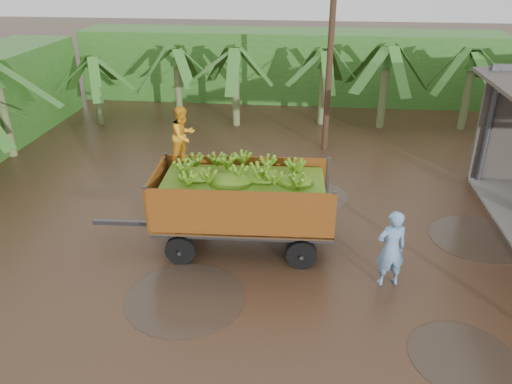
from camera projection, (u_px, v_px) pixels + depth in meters
The scene contains 6 objects.
ground at pixel (330, 262), 13.12m from camera, with size 100.00×100.00×0.00m, color black.
hedge_north at pixel (288, 65), 26.83m from camera, with size 22.00×3.00×3.60m, color #2D661E.
banana_trailer at pixel (242, 198), 13.27m from camera, with size 6.61×2.51×3.77m.
man_blue at pixel (391, 249), 11.83m from camera, with size 0.73×0.48×2.01m, color #6C96C5.
utility_pole at pixel (330, 51), 18.89m from camera, with size 1.20×0.24×7.79m.
banana_plants at pixel (201, 115), 18.74m from camera, with size 24.74×20.70×3.82m.
Camera 1 is at (-0.71, -11.15, 7.39)m, focal length 35.00 mm.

